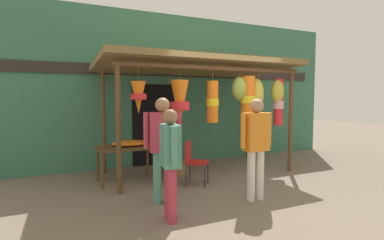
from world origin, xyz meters
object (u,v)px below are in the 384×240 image
Objects in this scene: flower_heap_on_table at (131,143)px; shopper_by_bananas at (170,156)px; vendor_in_orange at (256,141)px; customer_foreground at (163,141)px; folding_chair at (193,159)px; display_table at (127,151)px; wicker_basket_spare at (177,168)px.

shopper_by_bananas reaches higher than flower_heap_on_table.
vendor_in_orange is 1.57m from shopper_by_bananas.
customer_foreground is at bearing 78.57° from shopper_by_bananas.
vendor_in_orange is at bearing -52.50° from flower_heap_on_table.
folding_chair is 1.77m from shopper_by_bananas.
wicker_basket_spare is (1.14, 0.18, -0.50)m from display_table.
display_table is 1.34m from folding_chair.
customer_foreground is (0.24, -1.46, 0.36)m from display_table.
wicker_basket_spare is 0.30× the size of customer_foreground.
folding_chair reaches higher than display_table.
wicker_basket_spare is (1.03, 0.12, -0.64)m from flower_heap_on_table.
shopper_by_bananas is at bearing -87.33° from display_table.
folding_chair is (1.11, -0.74, -0.13)m from display_table.
shopper_by_bananas reaches higher than wicker_basket_spare.
vendor_in_orange reaches higher than display_table.
customer_foreground is (-0.87, -0.71, 0.49)m from folding_chair.
vendor_in_orange reaches higher than folding_chair.
display_table reaches higher than wicker_basket_spare.
wicker_basket_spare is at bearing 88.19° from folding_chair.
flower_heap_on_table is at bearing 94.95° from customer_foreground.
folding_chair is at bearing -38.45° from flower_heap_on_table.
customer_foreground reaches higher than vendor_in_orange.
flower_heap_on_table is at bearing 25.76° from display_table.
display_table is 2.17m from shopper_by_bananas.
shopper_by_bananas is at bearing -125.74° from folding_chair.
wicker_basket_spare is 2.05m from customer_foreground.
vendor_in_orange reaches higher than shopper_by_bananas.
display_table is 1.52m from customer_foreground.
display_table is 2.59m from vendor_in_orange.
folding_chair is 1.23m from customer_foreground.
display_table is at bearing 92.67° from shopper_by_bananas.
wicker_basket_spare is 2.66m from shopper_by_bananas.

